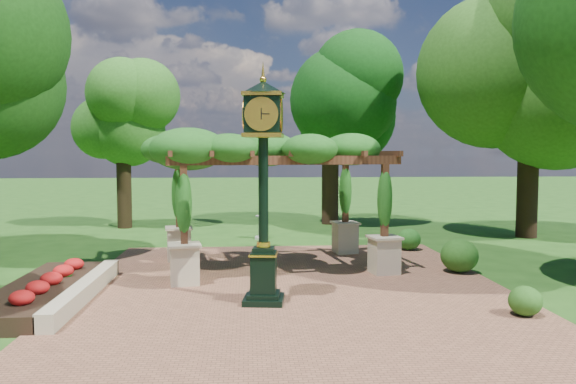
{
  "coord_description": "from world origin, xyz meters",
  "views": [
    {
      "loc": [
        -1.04,
        -11.84,
        3.22
      ],
      "look_at": [
        0.0,
        2.5,
        2.2
      ],
      "focal_mm": 35.0,
      "sensor_mm": 36.0,
      "label": 1
    }
  ],
  "objects": [
    {
      "name": "shrub_back",
      "position": [
        4.2,
        5.95,
        0.39
      ],
      "size": [
        0.84,
        0.84,
        0.69
      ],
      "primitive_type": "ellipsoid",
      "rotation": [
        0.0,
        0.0,
        0.1
      ],
      "color": "#225D1A",
      "rests_on": "brick_plaza"
    },
    {
      "name": "flower_bed",
      "position": [
        -5.5,
        0.5,
        0.18
      ],
      "size": [
        1.5,
        5.0,
        0.36
      ],
      "primitive_type": "cube",
      "color": "red",
      "rests_on": "ground"
    },
    {
      "name": "tree_north",
      "position": [
        2.67,
        13.1,
        5.96
      ],
      "size": [
        4.41,
        4.41,
        8.7
      ],
      "color": "#331F14",
      "rests_on": "ground"
    },
    {
      "name": "sundial",
      "position": [
        -0.52,
        8.91,
        0.38
      ],
      "size": [
        0.52,
        0.52,
        0.87
      ],
      "rotation": [
        0.0,
        0.0,
        -0.09
      ],
      "color": "#9C9B93",
      "rests_on": "ground"
    },
    {
      "name": "tree_east_far",
      "position": [
        9.53,
        8.61,
        6.51
      ],
      "size": [
        5.67,
        5.67,
        9.45
      ],
      "color": "black",
      "rests_on": "ground"
    },
    {
      "name": "shrub_front",
      "position": [
        4.35,
        -1.47,
        0.33
      ],
      "size": [
        0.73,
        0.73,
        0.58
      ],
      "primitive_type": "ellipsoid",
      "rotation": [
        0.0,
        0.0,
        -0.15
      ],
      "color": "#245317",
      "rests_on": "brick_plaza"
    },
    {
      "name": "border_wall",
      "position": [
        -4.6,
        0.5,
        0.2
      ],
      "size": [
        0.35,
        5.0,
        0.4
      ],
      "primitive_type": "cube",
      "color": "#C6B793",
      "rests_on": "ground"
    },
    {
      "name": "tree_west_far",
      "position": [
        -6.27,
        12.37,
        4.98
      ],
      "size": [
        3.04,
        3.04,
        7.31
      ],
      "color": "black",
      "rests_on": "ground"
    },
    {
      "name": "ground",
      "position": [
        0.0,
        0.0,
        0.0
      ],
      "size": [
        120.0,
        120.0,
        0.0
      ],
      "primitive_type": "plane",
      "color": "#1E4714",
      "rests_on": "ground"
    },
    {
      "name": "pergola",
      "position": [
        -0.26,
        3.64,
        3.1
      ],
      "size": [
        6.52,
        4.67,
        3.78
      ],
      "rotation": [
        0.0,
        0.0,
        0.16
      ],
      "color": "beige",
      "rests_on": "brick_plaza"
    },
    {
      "name": "shrub_mid",
      "position": [
        4.56,
        2.5,
        0.48
      ],
      "size": [
        1.2,
        1.2,
        0.89
      ],
      "primitive_type": "ellipsoid",
      "rotation": [
        0.0,
        0.0,
        -0.26
      ],
      "color": "#214F16",
      "rests_on": "brick_plaza"
    },
    {
      "name": "brick_plaza",
      "position": [
        0.0,
        1.0,
        0.02
      ],
      "size": [
        10.0,
        12.0,
        0.04
      ],
      "primitive_type": "cube",
      "color": "brown",
      "rests_on": "ground"
    },
    {
      "name": "pedestal_clock",
      "position": [
        -0.71,
        -0.15,
        2.84
      ],
      "size": [
        1.04,
        1.04,
        4.75
      ],
      "rotation": [
        0.0,
        0.0,
        -0.13
      ],
      "color": "black",
      "rests_on": "brick_plaza"
    }
  ]
}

